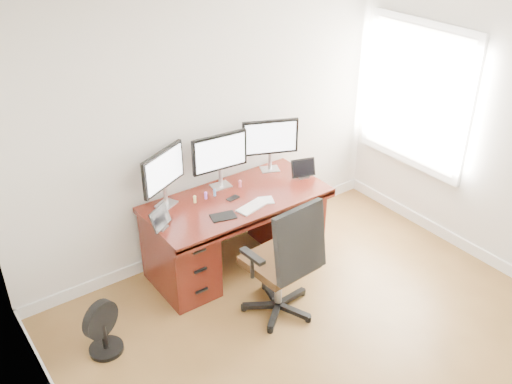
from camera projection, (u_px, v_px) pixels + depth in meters
ground at (372, 381)px, 4.31m from camera, size 4.50×4.50×0.00m
back_wall at (208, 121)px, 5.22m from camera, size 4.00×0.10×2.70m
desk at (236, 228)px, 5.40m from camera, size 1.70×0.80×0.75m
office_chair at (283, 278)px, 4.79m from camera, size 0.66×0.64×1.13m
floor_fan at (103, 329)px, 4.47m from camera, size 0.32×0.28×0.47m
monitor_left at (163, 171)px, 4.93m from camera, size 0.51×0.28×0.53m
monitor_center at (220, 154)px, 5.23m from camera, size 0.55×0.15×0.53m
monitor_right at (270, 139)px, 5.52m from camera, size 0.52×0.25×0.53m
tablet_left at (161, 220)px, 4.72m from camera, size 0.24×0.18×0.19m
tablet_right at (304, 169)px, 5.51m from camera, size 0.25×0.14×0.19m
keyboard at (252, 207)px, 5.05m from camera, size 0.32×0.19×0.01m
trackpad at (266, 200)px, 5.15m from camera, size 0.17×0.17×0.01m
drawing_tablet at (223, 216)px, 4.92m from camera, size 0.24×0.19×0.01m
phone at (233, 198)px, 5.19m from camera, size 0.13×0.08×0.01m
figurine_yellow at (195, 199)px, 5.11m from camera, size 0.03×0.03×0.07m
figurine_purple at (206, 195)px, 5.17m from camera, size 0.03×0.03×0.07m
figurine_blue at (215, 192)px, 5.22m from camera, size 0.03×0.03×0.07m
figurine_pink at (240, 183)px, 5.36m from camera, size 0.03×0.03×0.07m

